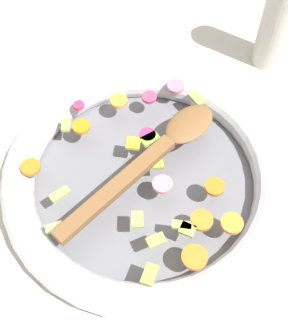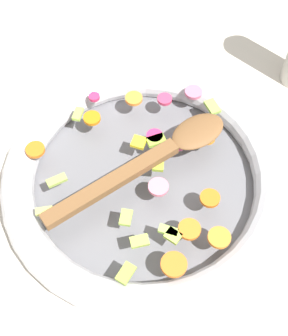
% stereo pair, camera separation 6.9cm
% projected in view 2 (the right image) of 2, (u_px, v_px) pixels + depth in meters
% --- Properties ---
extents(ground_plane, '(4.00, 4.00, 0.00)m').
position_uv_depth(ground_plane, '(144.00, 185.00, 0.73)').
color(ground_plane, beige).
extents(skillet, '(0.43, 0.43, 0.05)m').
position_uv_depth(skillet, '(144.00, 178.00, 0.72)').
color(skillet, slate).
rests_on(skillet, ground_plane).
extents(chopped_vegetables, '(0.32, 0.34, 0.01)m').
position_uv_depth(chopped_vegetables, '(151.00, 170.00, 0.69)').
color(chopped_vegetables, orange).
rests_on(chopped_vegetables, skillet).
extents(wooden_spoon, '(0.30, 0.17, 0.01)m').
position_uv_depth(wooden_spoon, '(157.00, 155.00, 0.69)').
color(wooden_spoon, brown).
rests_on(wooden_spoon, chopped_vegetables).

